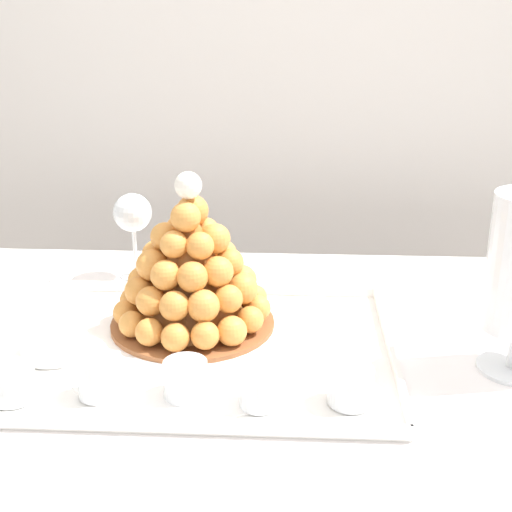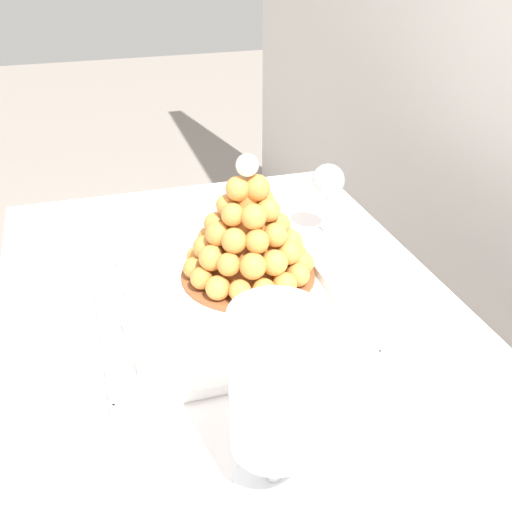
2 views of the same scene
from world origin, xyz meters
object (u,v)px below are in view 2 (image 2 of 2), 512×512
at_px(dessert_cup_right, 156,361).
at_px(wine_glass, 328,183).
at_px(dessert_cup_left, 118,236).
at_px(dessert_cup_mid_left, 129,257).
at_px(macaron_goblet, 275,387).
at_px(dessert_cup_centre, 141,288).
at_px(creme_brulee_ramekin, 177,234).
at_px(croquembouche, 248,234).
at_px(serving_tray, 211,287).
at_px(dessert_cup_mid_right, 138,320).

relative_size(dessert_cup_right, wine_glass, 0.36).
bearing_deg(dessert_cup_left, dessert_cup_mid_left, 6.02).
height_order(dessert_cup_right, macaron_goblet, macaron_goblet).
bearing_deg(dessert_cup_mid_left, wine_glass, 95.61).
distance_m(dessert_cup_centre, dessert_cup_right, 0.22).
distance_m(dessert_cup_mid_left, creme_brulee_ramekin, 0.15).
relative_size(croquembouche, dessert_cup_mid_left, 4.71).
height_order(serving_tray, dessert_cup_mid_left, dessert_cup_mid_left).
height_order(dessert_cup_centre, macaron_goblet, macaron_goblet).
relative_size(dessert_cup_centre, creme_brulee_ramekin, 0.59).
bearing_deg(dessert_cup_centre, dessert_cup_left, -175.33).
xyz_separation_m(serving_tray, dessert_cup_centre, (0.01, -0.14, 0.03)).
xyz_separation_m(serving_tray, wine_glass, (-0.16, 0.31, 0.12)).
height_order(dessert_cup_mid_left, dessert_cup_centre, dessert_cup_mid_left).
relative_size(creme_brulee_ramekin, macaron_goblet, 0.38).
xyz_separation_m(serving_tray, dessert_cup_mid_right, (0.11, -0.16, 0.03)).
xyz_separation_m(dessert_cup_centre, macaron_goblet, (0.47, 0.11, 0.13)).
distance_m(dessert_cup_left, dessert_cup_right, 0.46).
xyz_separation_m(dessert_cup_mid_left, dessert_cup_right, (0.34, 0.00, -0.00)).
bearing_deg(dessert_cup_mid_left, macaron_goblet, 11.01).
height_order(dessert_cup_mid_left, creme_brulee_ramekin, dessert_cup_mid_left).
xyz_separation_m(dessert_cup_left, dessert_cup_mid_left, (0.11, 0.01, 0.00)).
relative_size(dessert_cup_mid_left, wine_glass, 0.34).
distance_m(creme_brulee_ramekin, macaron_goblet, 0.70).
distance_m(serving_tray, dessert_cup_centre, 0.14).
bearing_deg(croquembouche, dessert_cup_mid_left, -114.09).
relative_size(dessert_cup_left, wine_glass, 0.37).
relative_size(croquembouche, creme_brulee_ramekin, 2.66).
bearing_deg(macaron_goblet, creme_brulee_ramekin, 179.90).
bearing_deg(dessert_cup_mid_right, wine_glass, 119.77).
height_order(dessert_cup_mid_right, macaron_goblet, macaron_goblet).
xyz_separation_m(dessert_cup_mid_right, dessert_cup_right, (0.12, 0.01, 0.00)).
xyz_separation_m(dessert_cup_left, dessert_cup_centre, (0.23, 0.02, 0.00)).
bearing_deg(dessert_cup_centre, macaron_goblet, 12.90).
bearing_deg(dessert_cup_left, dessert_cup_right, 1.59).
bearing_deg(wine_glass, croquembouche, -57.47).
xyz_separation_m(dessert_cup_left, wine_glass, (0.07, 0.46, 0.10)).
relative_size(serving_tray, dessert_cup_left, 9.91).
height_order(dessert_cup_mid_left, macaron_goblet, macaron_goblet).
bearing_deg(wine_glass, macaron_goblet, -27.84).
bearing_deg(macaron_goblet, serving_tray, 176.67).
distance_m(dessert_cup_mid_right, creme_brulee_ramekin, 0.34).
bearing_deg(wine_glass, dessert_cup_right, -49.31).
height_order(dessert_cup_mid_left, dessert_cup_mid_right, dessert_cup_mid_left).
height_order(dessert_cup_left, creme_brulee_ramekin, dessert_cup_left).
bearing_deg(croquembouche, dessert_cup_left, -132.16).
relative_size(dessert_cup_right, macaron_goblet, 0.23).
distance_m(serving_tray, dessert_cup_mid_right, 0.19).
distance_m(creme_brulee_ramekin, wine_glass, 0.35).
distance_m(croquembouche, dessert_cup_right, 0.34).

